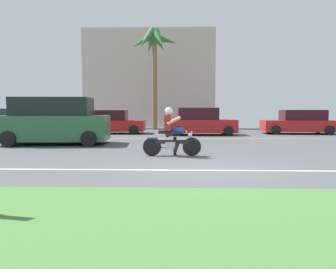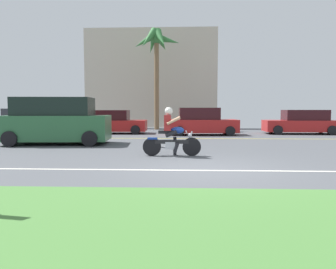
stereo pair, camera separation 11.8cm
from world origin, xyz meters
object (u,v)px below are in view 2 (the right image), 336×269
at_px(suv_nearby, 56,122).
at_px(parked_car_2, 202,122).
at_px(parked_car_1, 112,122).
at_px(parked_car_0, 30,122).
at_px(parked_car_3, 302,123).
at_px(palm_tree_0, 156,46).
at_px(motorcyclist, 171,135).

height_order(suv_nearby, parked_car_2, suv_nearby).
height_order(parked_car_1, parked_car_2, parked_car_2).
height_order(suv_nearby, parked_car_1, suv_nearby).
distance_m(parked_car_0, parked_car_1, 4.99).
height_order(parked_car_0, parked_car_2, parked_car_2).
bearing_deg(parked_car_2, parked_car_3, 9.62).
bearing_deg(suv_nearby, parked_car_0, 124.30).
xyz_separation_m(suv_nearby, parked_car_0, (-3.85, 5.64, -0.25)).
relative_size(suv_nearby, palm_tree_0, 0.63).
bearing_deg(suv_nearby, palm_tree_0, 71.39).
height_order(suv_nearby, parked_car_3, suv_nearby).
bearing_deg(parked_car_0, palm_tree_0, 33.57).
distance_m(suv_nearby, palm_tree_0, 12.28).
bearing_deg(palm_tree_0, suv_nearby, -108.61).
bearing_deg(parked_car_2, parked_car_1, 170.16).
distance_m(parked_car_0, parked_car_3, 16.75).
bearing_deg(parked_car_3, suv_nearby, -153.03).
bearing_deg(palm_tree_0, motorcyclist, -83.46).
xyz_separation_m(parked_car_3, palm_tree_0, (-9.33, 3.99, 5.49)).
bearing_deg(palm_tree_0, parked_car_3, -23.14).
height_order(parked_car_1, palm_tree_0, palm_tree_0).
height_order(motorcyclist, parked_car_0, motorcyclist).
height_order(motorcyclist, parked_car_2, parked_car_2).
distance_m(parked_car_2, parked_car_3, 6.31).
height_order(suv_nearby, parked_car_0, suv_nearby).
xyz_separation_m(motorcyclist, parked_car_2, (1.52, 8.89, 0.08)).
xyz_separation_m(parked_car_0, parked_car_2, (10.51, -0.13, 0.02)).
xyz_separation_m(motorcyclist, suv_nearby, (-5.15, 3.38, 0.31)).
height_order(suv_nearby, palm_tree_0, palm_tree_0).
relative_size(parked_car_2, parked_car_3, 0.94).
bearing_deg(motorcyclist, parked_car_1, 112.45).
bearing_deg(parked_car_2, suv_nearby, -140.45).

